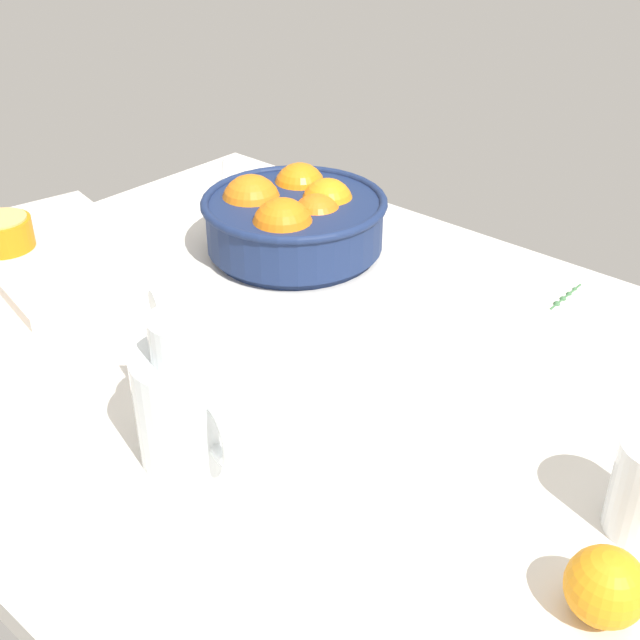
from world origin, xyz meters
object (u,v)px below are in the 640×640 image
Objects in this scene: juice_pitcher at (194,405)px; loose_orange_2 at (606,587)px; orange_half_0 at (2,233)px; cutting_board at (59,252)px; spoon at (223,177)px; fruit_bowl at (293,219)px.

juice_pitcher is 39.40cm from loose_orange_2.
cutting_board is at bearing 45.42° from orange_half_0.
spoon is at bearing 89.62° from orange_half_0.
juice_pitcher is at bearing -168.30° from loose_orange_2.
fruit_bowl reaches higher than orange_half_0.
loose_orange_2 is 0.59× the size of spoon.
orange_half_0 is 1.31× the size of loose_orange_2.
fruit_bowl is 41.04cm from orange_half_0.
juice_pitcher is 1.95× the size of orange_half_0.
fruit_bowl is 4.12× the size of loose_orange_2.
spoon is at bearing 156.39° from fruit_bowl.
juice_pitcher is at bearing -10.67° from orange_half_0.
juice_pitcher reaches higher than spoon.
loose_orange_2 reaches higher than cutting_board.
juice_pitcher is 49.80cm from cutting_board.
cutting_board is at bearing 162.30° from juice_pitcher.
orange_half_0 and loose_orange_2 have the same top height.
cutting_board is 4.23× the size of orange_half_0.
juice_pitcher is at bearing -17.70° from cutting_board.
fruit_bowl is at bearing 44.90° from orange_half_0.
fruit_bowl is at bearing 153.46° from loose_orange_2.
cutting_board is at bearing 175.26° from loose_orange_2.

